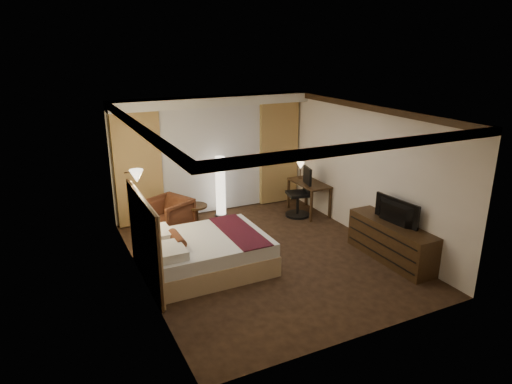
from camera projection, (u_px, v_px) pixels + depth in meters
name	position (u px, v px, depth m)	size (l,w,h in m)	color
floor	(265.00, 256.00, 8.54)	(4.50, 5.50, 0.01)	black
ceiling	(266.00, 112.00, 7.69)	(4.50, 5.50, 0.01)	white
back_wall	(211.00, 155.00, 10.46)	(4.50, 0.02, 2.70)	silver
left_wall	(139.00, 207.00, 7.17)	(0.02, 5.50, 2.70)	silver
right_wall	(366.00, 172.00, 9.06)	(0.02, 5.50, 2.70)	silver
crown_molding	(266.00, 115.00, 7.71)	(4.50, 5.50, 0.12)	black
soffit	(213.00, 101.00, 9.86)	(4.50, 0.50, 0.20)	white
curtain_sheer	(212.00, 160.00, 10.42)	(2.48, 0.04, 2.45)	silver
curtain_left_drape	(138.00, 169.00, 9.66)	(1.00, 0.14, 2.45)	#A87B4D
curtain_right_drape	(279.00, 153.00, 11.08)	(1.00, 0.14, 2.45)	#A87B4D
wall_sconce	(137.00, 176.00, 7.86)	(0.24, 0.24, 0.24)	white
bed	(207.00, 253.00, 7.97)	(2.08, 1.62, 0.61)	white
headboard	(145.00, 241.00, 7.39)	(0.12, 1.92, 1.50)	tan
armchair	(168.00, 214.00, 9.45)	(0.81, 0.76, 0.84)	#552919
side_table	(196.00, 217.00, 9.72)	(0.49, 0.49, 0.54)	black
floor_lamp	(220.00, 186.00, 10.33)	(0.30, 0.30, 1.41)	white
desk	(309.00, 198.00, 10.59)	(0.55, 1.10, 0.75)	black
desk_lamp	(300.00, 171.00, 10.76)	(0.18, 0.18, 0.34)	#FFD899
office_chair	(298.00, 192.00, 10.35)	(0.55, 0.55, 1.15)	black
dresser	(391.00, 241.00, 8.31)	(0.50, 1.85, 0.72)	black
television	(393.00, 208.00, 8.10)	(0.99, 0.57, 0.13)	black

